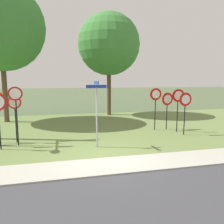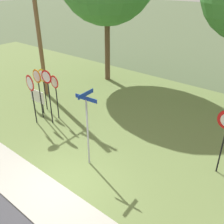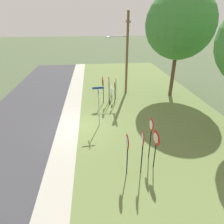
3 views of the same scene
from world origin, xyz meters
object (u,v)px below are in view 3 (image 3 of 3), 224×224
(yield_sign_far_left, at_px, (127,146))
(yield_sign_far_right, at_px, (142,142))
(street_name_post, at_px, (99,103))
(notice_board, at_px, (111,91))
(yield_sign_near_left, at_px, (156,141))
(yield_sign_near_right, at_px, (151,129))
(stop_sign_near_right, at_px, (109,83))
(stop_sign_far_center, at_px, (109,85))
(stop_sign_near_left, at_px, (103,84))
(utility_pole, at_px, (125,52))
(stop_sign_far_left, at_px, (115,87))
(stop_sign_far_right, at_px, (116,83))
(oak_tree_left, at_px, (180,24))

(yield_sign_far_left, height_order, yield_sign_far_right, yield_sign_far_right)
(yield_sign_far_left, relative_size, street_name_post, 0.79)
(street_name_post, distance_m, notice_board, 5.56)
(yield_sign_near_left, distance_m, yield_sign_near_right, 0.85)
(stop_sign_near_right, bearing_deg, stop_sign_far_center, -1.04)
(stop_sign_near_left, xyz_separation_m, utility_pole, (-2.58, 2.48, 2.48))
(yield_sign_far_right, bearing_deg, stop_sign_far_left, -172.12)
(utility_pole, bearing_deg, stop_sign_far_center, -31.46)
(stop_sign_far_right, xyz_separation_m, yield_sign_near_left, (10.05, 0.84, 0.03))
(yield_sign_near_left, bearing_deg, yield_sign_far_right, -76.98)
(stop_sign_far_right, bearing_deg, street_name_post, -18.69)
(stop_sign_far_left, distance_m, yield_sign_far_right, 9.05)
(yield_sign_near_left, bearing_deg, notice_board, 179.31)
(stop_sign_near_right, height_order, stop_sign_far_right, stop_sign_near_right)
(stop_sign_near_left, bearing_deg, yield_sign_far_left, 13.33)
(stop_sign_far_right, height_order, yield_sign_near_left, stop_sign_far_right)
(stop_sign_far_right, relative_size, yield_sign_near_left, 1.01)
(stop_sign_near_right, distance_m, stop_sign_far_right, 0.98)
(stop_sign_near_right, xyz_separation_m, utility_pole, (-2.38, 1.92, 2.44))
(stop_sign_near_right, height_order, stop_sign_far_left, stop_sign_near_right)
(stop_sign_far_left, bearing_deg, stop_sign_far_right, 176.28)
(stop_sign_near_left, xyz_separation_m, yield_sign_near_left, (9.24, 2.14, -0.14))
(yield_sign_near_right, bearing_deg, yield_sign_far_right, -34.43)
(yield_sign_near_left, distance_m, yield_sign_far_left, 1.58)
(stop_sign_far_center, xyz_separation_m, oak_tree_left, (-1.98, 6.71, 4.84))
(stop_sign_near_right, xyz_separation_m, yield_sign_near_left, (9.44, 1.57, -0.18))
(stop_sign_far_left, distance_m, street_name_post, 4.14)
(yield_sign_far_left, bearing_deg, notice_board, 177.06)
(yield_sign_far_left, distance_m, street_name_post, 5.38)
(stop_sign_far_right, distance_m, yield_sign_near_right, 9.28)
(stop_sign_far_left, bearing_deg, stop_sign_near_right, -138.16)
(stop_sign_near_left, distance_m, street_name_post, 4.34)
(stop_sign_far_right, distance_m, oak_tree_left, 7.85)
(stop_sign_near_left, relative_size, oak_tree_left, 0.26)
(yield_sign_near_left, relative_size, yield_sign_far_right, 0.90)
(street_name_post, bearing_deg, utility_pole, 150.99)
(yield_sign_near_left, relative_size, yield_sign_far_left, 0.96)
(street_name_post, bearing_deg, stop_sign_near_left, 167.31)
(stop_sign_far_right, bearing_deg, stop_sign_far_center, -27.01)
(stop_sign_near_left, distance_m, yield_sign_near_left, 9.49)
(stop_sign_far_left, bearing_deg, stop_sign_far_center, -66.06)
(stop_sign_far_left, height_order, stop_sign_far_center, stop_sign_far_center)
(stop_sign_near_right, height_order, notice_board, stop_sign_near_right)
(stop_sign_far_center, xyz_separation_m, notice_board, (-1.62, 0.40, -1.18))
(street_name_post, xyz_separation_m, utility_pole, (-6.89, 3.06, 2.54))
(yield_sign_near_left, bearing_deg, stop_sign_near_left, -174.61)
(stop_sign_near_right, distance_m, oak_tree_left, 8.35)
(stop_sign_far_left, height_order, oak_tree_left, oak_tree_left)
(yield_sign_near_left, xyz_separation_m, street_name_post, (-4.94, -2.71, 0.08))
(stop_sign_near_left, height_order, yield_sign_near_left, stop_sign_near_left)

